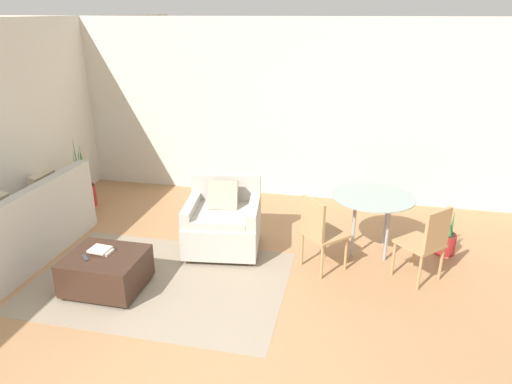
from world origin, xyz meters
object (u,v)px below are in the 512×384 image
armchair (223,223)px  book_stack (101,250)px  tv_remote_primary (85,257)px  dining_chair_near_right (427,240)px  ottoman (106,270)px  potted_plant_small (445,240)px  couch (19,233)px  dining_table (372,203)px  dining_chair_near_left (319,229)px  potted_plant (83,191)px

armchair → book_stack: armchair is taller
tv_remote_primary → dining_chair_near_right: size_ratio=0.15×
book_stack → ottoman: bearing=-37.2°
ottoman → potted_plant_small: potted_plant_small is taller
couch → book_stack: 1.36m
book_stack → dining_table: dining_table is taller
couch → dining_chair_near_right: bearing=5.9°
dining_chair_near_right → potted_plant_small: dining_chair_near_right is taller
couch → book_stack: couch is taller
ottoman → potted_plant_small: bearing=23.8°
tv_remote_primary → potted_plant_small: potted_plant_small is taller
dining_chair_near_left → potted_plant_small: 1.72m
ottoman → tv_remote_primary: bearing=-150.3°
book_stack → potted_plant: potted_plant is taller
book_stack → dining_chair_near_right: (3.41, 0.84, 0.08)m
potted_plant_small → dining_table: bearing=-170.4°
dining_chair_near_left → dining_table: bearing=45.0°
ottoman → potted_plant: 2.51m
book_stack → dining_chair_near_left: (2.25, 0.84, 0.08)m
armchair → potted_plant: bearing=161.0°
tv_remote_primary → dining_chair_near_left: size_ratio=0.15×
tv_remote_primary → dining_chair_near_right: 3.65m
couch → dining_table: couch is taller
book_stack → potted_plant: size_ratio=0.22×
couch → potted_plant: size_ratio=1.86×
armchair → ottoman: 1.51m
couch → tv_remote_primary: (1.21, -0.50, 0.09)m
armchair → book_stack: (-1.04, -1.09, 0.07)m
tv_remote_primary → potted_plant: 2.50m
potted_plant_small → armchair: bearing=-169.8°
book_stack → dining_chair_near_left: size_ratio=0.27×
tv_remote_primary → dining_chair_near_left: bearing=22.7°
ottoman → potted_plant: bearing=127.2°
armchair → book_stack: size_ratio=4.07×
ottoman → potted_plant_small: 4.04m
potted_plant → dining_chair_near_right: potted_plant is taller
armchair → dining_table: bearing=10.5°
potted_plant → dining_chair_near_left: size_ratio=1.24×
couch → dining_chair_near_right: 4.75m
armchair → tv_remote_primary: size_ratio=7.31×
armchair → potted_plant_small: size_ratio=1.42×
dining_chair_near_left → potted_plant: bearing=163.3°
potted_plant_small → couch: bearing=-166.4°
dining_chair_near_right → ottoman: bearing=-165.2°
potted_plant_small → tv_remote_primary: bearing=-156.0°
tv_remote_primary → dining_chair_near_right: dining_chair_near_right is taller
dining_chair_near_left → potted_plant_small: dining_chair_near_left is taller
book_stack → tv_remote_primary: (-0.10, -0.14, -0.02)m
ottoman → tv_remote_primary: tv_remote_primary is taller
ottoman → book_stack: bearing=142.8°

